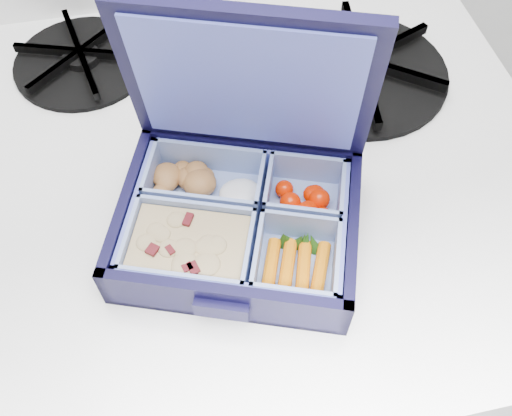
{
  "coord_description": "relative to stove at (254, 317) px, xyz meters",
  "views": [
    {
      "loc": [
        0.35,
        1.29,
        1.36
      ],
      "look_at": [
        0.41,
        1.57,
        0.94
      ],
      "focal_mm": 40.0,
      "sensor_mm": 36.0,
      "label": 1
    }
  ],
  "objects": [
    {
      "name": "bento_box",
      "position": [
        -0.04,
        -0.11,
        0.48
      ],
      "size": [
        0.25,
        0.22,
        0.05
      ],
      "primitive_type": null,
      "rotation": [
        0.0,
        0.0,
        -0.35
      ],
      "color": "black",
      "rests_on": "stove"
    },
    {
      "name": "fork",
      "position": [
        0.04,
        0.02,
        0.46
      ],
      "size": [
        0.13,
        0.15,
        0.01
      ],
      "primitive_type": null,
      "rotation": [
        0.0,
        0.0,
        -0.69
      ],
      "color": "#9194A6",
      "rests_on": "stove"
    },
    {
      "name": "burner_grate_rear",
      "position": [
        -0.17,
        0.15,
        0.47
      ],
      "size": [
        0.2,
        0.2,
        0.02
      ],
      "primitive_type": "cylinder",
      "rotation": [
        0.0,
        0.0,
        -0.32
      ],
      "color": "black",
      "rests_on": "stove"
    },
    {
      "name": "burner_grate",
      "position": [
        0.14,
        0.07,
        0.47
      ],
      "size": [
        0.26,
        0.26,
        0.03
      ],
      "primitive_type": "cylinder",
      "rotation": [
        0.0,
        0.0,
        0.4
      ],
      "color": "black",
      "rests_on": "stove"
    },
    {
      "name": "stove",
      "position": [
        0.0,
        0.0,
        0.0
      ],
      "size": [
        0.61,
        0.61,
        0.91
      ],
      "primitive_type": null,
      "color": "white",
      "rests_on": "floor"
    }
  ]
}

